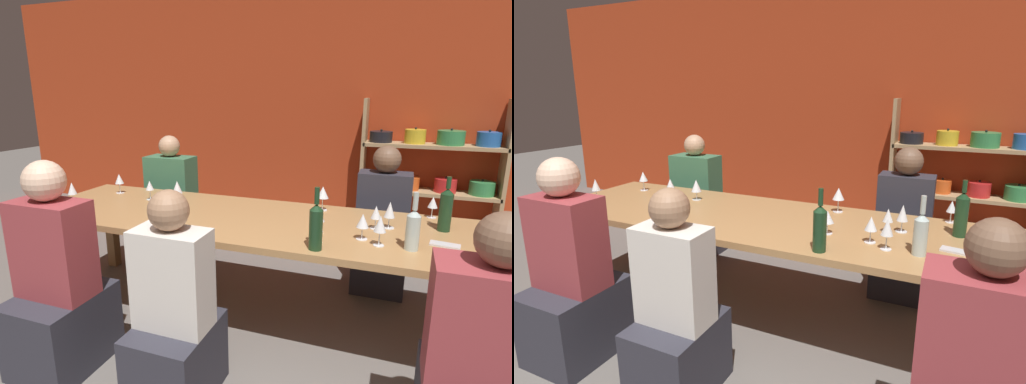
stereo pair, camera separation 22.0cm
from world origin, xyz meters
The scene contains 22 objects.
wall_back_red centered at (0.00, 3.83, 1.35)m, with size 8.80×0.06×2.70m.
shelf_unit centered at (1.12, 3.63, 0.62)m, with size 1.37×0.30×1.46m.
dining_table centered at (-0.08, 1.55, 0.66)m, with size 3.10×0.93×0.72m.
wine_bottle_green centered at (1.08, 1.71, 0.86)m, with size 0.07×0.07×0.33m.
wine_bottle_dark centered at (0.43, 1.17, 0.85)m, with size 0.07×0.07×0.33m.
wine_bottle_amber centered at (0.90, 1.33, 0.84)m, with size 0.07×0.07×0.31m.
wine_glass_red_a centered at (0.39, 1.43, 0.82)m, with size 0.08×0.08×0.14m.
wine_glass_red_b centered at (-0.95, 1.71, 0.83)m, with size 0.06×0.06×0.15m.
wine_glass_red_c centered at (0.33, 1.88, 0.85)m, with size 0.08×0.08×0.17m.
wine_glass_red_d centered at (-0.73, 1.73, 0.83)m, with size 0.08×0.08×0.16m.
wine_glass_red_e centered at (-1.37, 1.37, 0.85)m, with size 0.06×0.06×0.17m.
wine_glass_empty_a centered at (0.74, 1.33, 0.84)m, with size 0.06×0.06×0.17m.
wine_glass_red_f centered at (0.70, 1.61, 0.82)m, with size 0.06×0.06×0.14m.
wine_glass_empty_b centered at (0.78, 1.65, 0.83)m, with size 0.07×0.07×0.16m.
wine_glass_empty_c centered at (1.03, 1.96, 0.82)m, with size 0.06×0.06×0.14m.
wine_glass_empty_d centered at (-1.30, 1.79, 0.84)m, with size 0.07×0.07×0.16m.
wine_glass_empty_e centered at (0.64, 1.40, 0.83)m, with size 0.07×0.07×0.15m.
cell_phone centered at (1.07, 1.45, 0.73)m, with size 0.16×0.09×0.01m.
person_far_a centered at (-1.16, 2.33, 0.41)m, with size 0.43×0.54×1.14m.
person_near_b centered at (-0.17, 0.74, 0.40)m, with size 0.37×0.46×1.09m.
person_far_b centered at (0.71, 2.35, 0.41)m, with size 0.39×0.49×1.13m.
person_near_c centered at (-0.90, 0.73, 0.43)m, with size 0.41×0.51×1.18m.
Camera 2 is at (1.02, -0.68, 1.52)m, focal length 28.00 mm.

